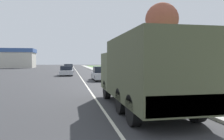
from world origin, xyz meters
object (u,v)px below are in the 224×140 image
object	(u,v)px
military_truck	(143,70)
car_nearest_ahead	(101,74)
pickup_truck	(219,79)
car_second_ahead	(66,71)
car_third_ahead	(68,68)

from	to	relation	value
military_truck	car_nearest_ahead	bearing A→B (deg)	88.95
car_nearest_ahead	pickup_truck	bearing A→B (deg)	-61.50
car_second_ahead	car_third_ahead	xyz separation A→B (m)	(0.26, 10.55, 0.05)
car_second_ahead	pickup_truck	size ratio (longest dim) A/B	0.84
car_third_ahead	pickup_truck	xyz separation A→B (m)	(9.74, -30.44, 0.24)
military_truck	car_second_ahead	distance (m)	23.72
military_truck	pickup_truck	size ratio (longest dim) A/B	1.51
car_second_ahead	car_nearest_ahead	bearing A→B (deg)	-65.74
car_third_ahead	car_nearest_ahead	bearing A→B (deg)	-79.29
pickup_truck	car_second_ahead	bearing A→B (deg)	116.70
car_second_ahead	car_third_ahead	size ratio (longest dim) A/B	1.08
car_nearest_ahead	car_second_ahead	world-z (taller)	car_nearest_ahead
military_truck	pickup_truck	distance (m)	7.33
military_truck	car_nearest_ahead	distance (m)	14.82
car_second_ahead	pickup_truck	bearing A→B (deg)	-63.30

